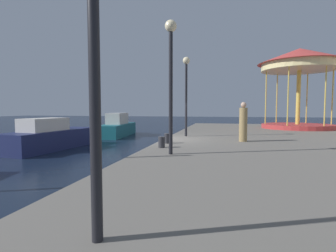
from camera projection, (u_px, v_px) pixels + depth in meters
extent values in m
plane|color=black|center=(164.00, 156.00, 12.15)|extent=(120.00, 120.00, 0.00)
cube|color=slate|center=(322.00, 152.00, 10.67)|extent=(13.48, 26.49, 0.80)
cube|color=#19606B|center=(117.00, 130.00, 20.82)|extent=(2.14, 5.58, 0.98)
cube|color=beige|center=(117.00, 118.00, 20.83)|extent=(1.37, 2.50, 0.88)
cube|color=#4C6070|center=(122.00, 116.00, 22.01)|extent=(1.00, 0.19, 0.40)
cube|color=#19214C|center=(52.00, 140.00, 14.11)|extent=(2.34, 5.68, 1.03)
cube|color=beige|center=(44.00, 125.00, 13.56)|extent=(1.49, 2.54, 0.67)
cube|color=#4C6070|center=(61.00, 121.00, 14.70)|extent=(1.08, 0.21, 0.30)
cylinder|color=#B23333|center=(297.00, 126.00, 18.45)|extent=(4.86, 4.86, 0.30)
cylinder|color=gold|center=(298.00, 98.00, 18.32)|extent=(0.28, 0.28, 3.80)
cylinder|color=#F2E099|center=(299.00, 67.00, 18.17)|extent=(5.10, 5.10, 0.50)
cone|color=#C63D38|center=(300.00, 56.00, 18.12)|extent=(5.66, 5.66, 1.05)
cylinder|color=gold|center=(332.00, 97.00, 17.84)|extent=(0.08, 0.08, 3.80)
cylinder|color=gold|center=(307.00, 98.00, 19.92)|extent=(0.08, 0.08, 3.80)
cylinder|color=gold|center=(277.00, 99.00, 20.39)|extent=(0.08, 0.08, 3.80)
cylinder|color=gold|center=(266.00, 98.00, 18.79)|extent=(0.08, 0.08, 3.80)
cylinder|color=gold|center=(288.00, 96.00, 16.71)|extent=(0.08, 0.08, 3.80)
cylinder|color=gold|center=(325.00, 96.00, 16.24)|extent=(0.08, 0.08, 3.80)
cylinder|color=black|center=(94.00, 53.00, 2.62)|extent=(0.12, 0.12, 3.95)
cylinder|color=black|center=(171.00, 94.00, 7.86)|extent=(0.12, 0.12, 3.71)
sphere|color=#F9E5B2|center=(171.00, 26.00, 7.72)|extent=(0.36, 0.36, 0.36)
cylinder|color=black|center=(186.00, 100.00, 13.09)|extent=(0.12, 0.12, 3.65)
sphere|color=#F9E5B2|center=(186.00, 60.00, 12.95)|extent=(0.36, 0.36, 0.36)
cylinder|color=#2D2D33|center=(162.00, 142.00, 9.32)|extent=(0.24, 0.24, 0.40)
cylinder|color=#2D2D33|center=(167.00, 138.00, 10.49)|extent=(0.24, 0.24, 0.40)
cylinder|color=#937A4C|center=(243.00, 125.00, 11.05)|extent=(0.34, 0.34, 1.45)
sphere|color=tan|center=(244.00, 105.00, 10.99)|extent=(0.24, 0.24, 0.24)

